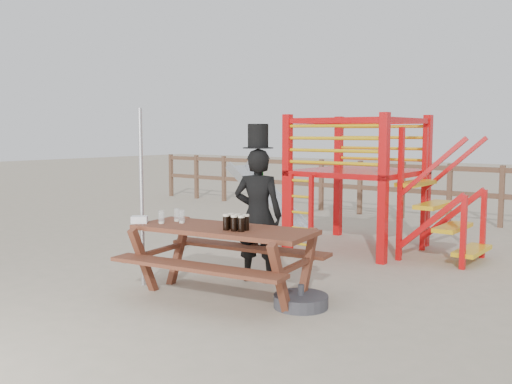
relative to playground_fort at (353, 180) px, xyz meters
name	(u,v)px	position (x,y,z in m)	size (l,w,h in m)	color
ground	(190,297)	(-0.12, -3.58, -1.07)	(60.00, 60.00, 0.00)	tan
back_fence	(425,185)	(-0.12, 3.42, -0.34)	(15.09, 0.09, 1.20)	brown
playground_fort	(353,180)	(0.00, 0.00, 0.00)	(4.71, 1.84, 2.10)	red
picnic_table	(224,253)	(0.18, -3.34, -0.58)	(2.21, 1.68, 0.79)	brown
man_with_hat	(258,212)	(0.06, -2.56, -0.21)	(0.70, 0.59, 1.93)	black
metal_pole	(142,198)	(-0.91, -3.56, -0.02)	(0.05, 0.05, 2.11)	#B2B2B7
parasol_base	(301,301)	(1.07, -3.15, -1.00)	(0.57, 0.57, 0.24)	#343438
paper_bag	(139,220)	(-0.79, -3.71, -0.25)	(0.18, 0.14, 0.08)	white
stout_pints	(236,222)	(0.41, -3.41, -0.20)	(0.27, 0.19, 0.17)	black
empty_glasses	(173,217)	(-0.50, -3.45, -0.22)	(0.23, 0.30, 0.15)	silver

